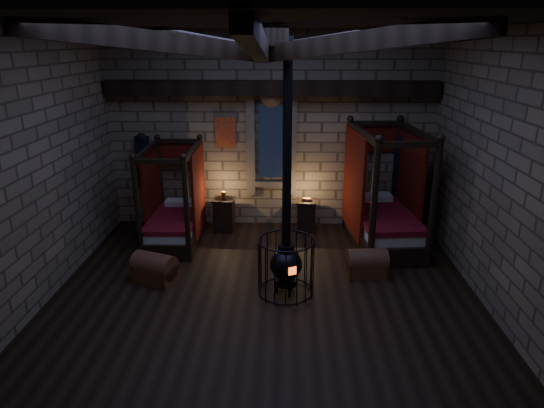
{
  "coord_description": "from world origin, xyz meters",
  "views": [
    {
      "loc": [
        0.34,
        -6.9,
        4.01
      ],
      "look_at": [
        0.1,
        0.6,
        1.45
      ],
      "focal_mm": 32.0,
      "sensor_mm": 36.0,
      "label": 1
    }
  ],
  "objects_px": {
    "trunk_left": "(155,269)",
    "stove": "(286,260)",
    "bed_right": "(382,216)",
    "trunk_right": "(367,264)",
    "bed_left": "(175,219)"
  },
  "relations": [
    {
      "from": "trunk_left",
      "to": "stove",
      "type": "distance_m",
      "value": 2.33
    },
    {
      "from": "trunk_left",
      "to": "stove",
      "type": "xyz_separation_m",
      "value": [
        2.28,
        -0.33,
        0.36
      ]
    },
    {
      "from": "bed_right",
      "to": "trunk_right",
      "type": "relative_size",
      "value": 3.22
    },
    {
      "from": "bed_right",
      "to": "trunk_left",
      "type": "height_order",
      "value": "bed_right"
    },
    {
      "from": "bed_right",
      "to": "stove",
      "type": "height_order",
      "value": "stove"
    },
    {
      "from": "bed_right",
      "to": "stove",
      "type": "relative_size",
      "value": 0.59
    },
    {
      "from": "bed_left",
      "to": "stove",
      "type": "relative_size",
      "value": 0.49
    },
    {
      "from": "trunk_left",
      "to": "stove",
      "type": "bearing_deg",
      "value": 13.03
    },
    {
      "from": "trunk_left",
      "to": "bed_right",
      "type": "bearing_deg",
      "value": 44.58
    },
    {
      "from": "trunk_left",
      "to": "stove",
      "type": "relative_size",
      "value": 0.21
    },
    {
      "from": "trunk_right",
      "to": "stove",
      "type": "distance_m",
      "value": 1.62
    },
    {
      "from": "bed_left",
      "to": "bed_right",
      "type": "relative_size",
      "value": 0.84
    },
    {
      "from": "bed_left",
      "to": "trunk_left",
      "type": "xyz_separation_m",
      "value": [
        0.02,
        -1.79,
        -0.26
      ]
    },
    {
      "from": "bed_left",
      "to": "stove",
      "type": "height_order",
      "value": "stove"
    },
    {
      "from": "stove",
      "to": "trunk_left",
      "type": "bearing_deg",
      "value": 147.71
    }
  ]
}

